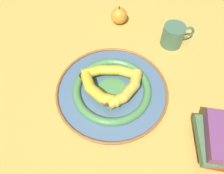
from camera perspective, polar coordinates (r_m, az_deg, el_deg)
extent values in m
plane|color=gold|center=(0.78, 1.51, 0.20)|extent=(2.80, 2.80, 0.00)
cylinder|color=slate|center=(0.76, 0.00, -1.16)|extent=(0.38, 0.38, 0.02)
torus|color=#4C894C|center=(0.75, 0.00, -0.64)|extent=(0.27, 0.27, 0.03)
cylinder|color=#4C894C|center=(0.75, 0.00, -0.79)|extent=(0.10, 0.10, 0.00)
torus|color=#995B28|center=(0.75, 0.00, -0.75)|extent=(0.39, 0.39, 0.01)
cylinder|color=yellow|center=(0.75, 4.18, 3.81)|extent=(0.05, 0.07, 0.03)
cylinder|color=yellow|center=(0.76, -0.64, 4.49)|extent=(0.04, 0.07, 0.03)
cylinder|color=yellow|center=(0.76, -5.47, 3.90)|extent=(0.06, 0.07, 0.03)
sphere|color=yellow|center=(0.76, 1.82, 4.47)|extent=(0.03, 0.03, 0.03)
sphere|color=yellow|center=(0.76, -3.10, 4.51)|extent=(0.03, 0.03, 0.03)
cone|color=#472D19|center=(0.75, 6.55, 3.15)|extent=(0.03, 0.04, 0.03)
sphere|color=black|center=(0.75, -7.85, 3.28)|extent=(0.02, 0.02, 0.02)
cylinder|color=gold|center=(0.73, -6.33, 1.56)|extent=(0.07, 0.05, 0.04)
cylinder|color=gold|center=(0.71, -4.21, -1.53)|extent=(0.06, 0.07, 0.04)
cylinder|color=gold|center=(0.69, -0.30, -3.39)|extent=(0.05, 0.06, 0.04)
sphere|color=gold|center=(0.72, -5.79, -0.21)|extent=(0.04, 0.04, 0.04)
sphere|color=gold|center=(0.69, -2.58, -2.89)|extent=(0.04, 0.04, 0.04)
cone|color=#472D19|center=(0.75, -6.85, 3.24)|extent=(0.04, 0.04, 0.03)
sphere|color=black|center=(0.69, 1.99, -3.88)|extent=(0.02, 0.02, 0.02)
cylinder|color=gold|center=(0.69, 1.00, -3.59)|extent=(0.06, 0.07, 0.04)
cylinder|color=gold|center=(0.71, 4.51, -1.04)|extent=(0.07, 0.06, 0.04)
cylinder|color=gold|center=(0.74, 6.23, 2.31)|extent=(0.06, 0.04, 0.04)
sphere|color=gold|center=(0.70, 3.12, -2.64)|extent=(0.04, 0.04, 0.04)
sphere|color=gold|center=(0.72, 5.85, 0.49)|extent=(0.04, 0.04, 0.04)
cone|color=#472D19|center=(0.68, -1.17, -4.56)|extent=(0.04, 0.04, 0.03)
sphere|color=black|center=(0.76, 6.61, 4.04)|extent=(0.02, 0.02, 0.02)
cylinder|color=#477056|center=(0.92, 15.61, 12.84)|extent=(0.09, 0.09, 0.09)
cylinder|color=#331C0F|center=(0.90, 16.09, 14.35)|extent=(0.07, 0.07, 0.01)
torus|color=#477056|center=(0.94, 18.98, 13.19)|extent=(0.03, 0.06, 0.06)
sphere|color=gold|center=(0.99, 1.86, 18.11)|extent=(0.07, 0.07, 0.07)
cylinder|color=#4C3319|center=(0.96, 1.93, 20.03)|extent=(0.00, 0.00, 0.01)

